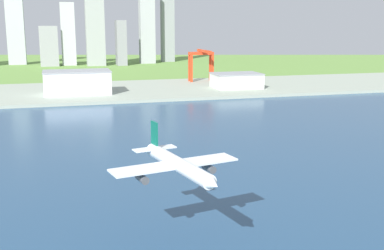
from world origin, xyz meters
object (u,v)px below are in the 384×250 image
object	(u,v)px
airplane_landing	(178,165)
port_crane_red	(202,58)
warehouse_main	(77,82)
warehouse_annex	(236,80)

from	to	relation	value
airplane_landing	port_crane_red	distance (m)	385.09
warehouse_main	warehouse_annex	xyz separation A→B (m)	(147.20, 0.63, -3.09)
port_crane_red	warehouse_annex	world-z (taller)	port_crane_red
airplane_landing	warehouse_main	distance (m)	307.12
airplane_landing	warehouse_main	world-z (taller)	airplane_landing
airplane_landing	warehouse_annex	xyz separation A→B (m)	(133.59, 307.21, -14.95)
port_crane_red	airplane_landing	bearing A→B (deg)	-107.68
warehouse_annex	airplane_landing	bearing A→B (deg)	-113.50
warehouse_main	port_crane_red	bearing A→B (deg)	24.80
warehouse_main	warehouse_annex	world-z (taller)	warehouse_main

